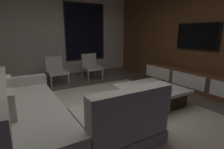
{
  "coord_description": "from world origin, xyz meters",
  "views": [
    {
      "loc": [
        -1.26,
        -2.63,
        1.46
      ],
      "look_at": [
        0.51,
        0.35,
        0.63
      ],
      "focal_mm": 28.72,
      "sensor_mm": 36.0,
      "label": 1
    }
  ],
  "objects_px": {
    "sectional_couch": "(51,116)",
    "book_stack_on_coffee_table": "(150,87)",
    "coffee_table": "(151,95)",
    "media_console": "(195,81)",
    "mounted_tv": "(197,36)",
    "accent_chair_by_curtain": "(56,69)",
    "accent_chair_near_window": "(91,65)"
  },
  "relations": [
    {
      "from": "coffee_table",
      "to": "book_stack_on_coffee_table",
      "type": "bearing_deg",
      "value": -154.55
    },
    {
      "from": "accent_chair_by_curtain",
      "to": "coffee_table",
      "type": "bearing_deg",
      "value": -62.18
    },
    {
      "from": "sectional_couch",
      "to": "book_stack_on_coffee_table",
      "type": "distance_m",
      "value": 1.98
    },
    {
      "from": "mounted_tv",
      "to": "accent_chair_by_curtain",
      "type": "bearing_deg",
      "value": 144.08
    },
    {
      "from": "coffee_table",
      "to": "accent_chair_by_curtain",
      "type": "bearing_deg",
      "value": 117.82
    },
    {
      "from": "accent_chair_near_window",
      "to": "media_console",
      "type": "distance_m",
      "value": 3.03
    },
    {
      "from": "coffee_table",
      "to": "media_console",
      "type": "distance_m",
      "value": 1.56
    },
    {
      "from": "accent_chair_near_window",
      "to": "accent_chair_by_curtain",
      "type": "bearing_deg",
      "value": -176.99
    },
    {
      "from": "sectional_couch",
      "to": "coffee_table",
      "type": "height_order",
      "value": "sectional_couch"
    },
    {
      "from": "coffee_table",
      "to": "book_stack_on_coffee_table",
      "type": "xyz_separation_m",
      "value": [
        -0.05,
        -0.02,
        0.19
      ]
    },
    {
      "from": "book_stack_on_coffee_table",
      "to": "mounted_tv",
      "type": "relative_size",
      "value": 0.26
    },
    {
      "from": "sectional_couch",
      "to": "coffee_table",
      "type": "xyz_separation_m",
      "value": [
        2.03,
        0.12,
        -0.1
      ]
    },
    {
      "from": "book_stack_on_coffee_table",
      "to": "accent_chair_near_window",
      "type": "relative_size",
      "value": 0.38
    },
    {
      "from": "coffee_table",
      "to": "sectional_couch",
      "type": "bearing_deg",
      "value": -176.52
    },
    {
      "from": "sectional_couch",
      "to": "mounted_tv",
      "type": "height_order",
      "value": "mounted_tv"
    },
    {
      "from": "accent_chair_by_curtain",
      "to": "sectional_couch",
      "type": "bearing_deg",
      "value": -105.25
    },
    {
      "from": "book_stack_on_coffee_table",
      "to": "accent_chair_near_window",
      "type": "height_order",
      "value": "accent_chair_near_window"
    },
    {
      "from": "accent_chair_near_window",
      "to": "media_console",
      "type": "relative_size",
      "value": 0.25
    },
    {
      "from": "book_stack_on_coffee_table",
      "to": "media_console",
      "type": "xyz_separation_m",
      "value": [
        1.6,
        0.11,
        -0.12
      ]
    },
    {
      "from": "book_stack_on_coffee_table",
      "to": "media_console",
      "type": "relative_size",
      "value": 0.1
    },
    {
      "from": "book_stack_on_coffee_table",
      "to": "accent_chair_by_curtain",
      "type": "xyz_separation_m",
      "value": [
        -1.26,
        2.51,
        0.06
      ]
    },
    {
      "from": "coffee_table",
      "to": "media_console",
      "type": "bearing_deg",
      "value": 3.04
    },
    {
      "from": "sectional_couch",
      "to": "book_stack_on_coffee_table",
      "type": "relative_size",
      "value": 8.34
    },
    {
      "from": "accent_chair_near_window",
      "to": "media_console",
      "type": "xyz_separation_m",
      "value": [
        1.75,
        -2.47,
        -0.18
      ]
    },
    {
      "from": "sectional_couch",
      "to": "accent_chair_near_window",
      "type": "bearing_deg",
      "value": 55.6
    },
    {
      "from": "accent_chair_by_curtain",
      "to": "media_console",
      "type": "bearing_deg",
      "value": -40.0
    },
    {
      "from": "mounted_tv",
      "to": "media_console",
      "type": "bearing_deg",
      "value": -132.44
    },
    {
      "from": "media_console",
      "to": "mounted_tv",
      "type": "height_order",
      "value": "mounted_tv"
    },
    {
      "from": "book_stack_on_coffee_table",
      "to": "media_console",
      "type": "height_order",
      "value": "media_console"
    },
    {
      "from": "accent_chair_by_curtain",
      "to": "accent_chair_near_window",
      "type": "bearing_deg",
      "value": 3.01
    },
    {
      "from": "media_console",
      "to": "book_stack_on_coffee_table",
      "type": "bearing_deg",
      "value": -176.21
    },
    {
      "from": "sectional_couch",
      "to": "accent_chair_by_curtain",
      "type": "height_order",
      "value": "sectional_couch"
    }
  ]
}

